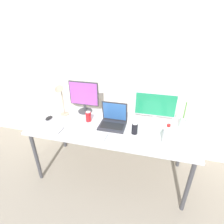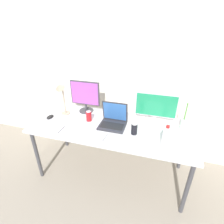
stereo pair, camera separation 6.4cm
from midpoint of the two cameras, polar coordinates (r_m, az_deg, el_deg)
ground_plane at (r=2.53m, az=-0.76°, el=-18.73°), size 16.00×16.00×0.00m
wall_back at (r=2.37m, az=2.86°, el=14.78°), size 7.00×0.08×2.60m
work_desk at (r=2.08m, az=-0.88°, el=-5.75°), size 1.87×0.78×0.74m
monitor_left at (r=2.30m, az=-9.92°, el=5.13°), size 0.39×0.19×0.42m
monitor_center at (r=2.12m, az=13.07°, el=1.72°), size 0.48×0.20×0.36m
laptop_silver at (r=2.04m, az=-0.48°, el=-2.67°), size 0.30×0.26×0.27m
keyboard_main at (r=1.90m, az=-8.05°, el=-7.30°), size 0.37×0.16×0.02m
keyboard_aux at (r=2.13m, az=-21.26°, el=-5.03°), size 0.36×0.14×0.02m
mouse_by_keyboard at (r=2.32m, az=-20.68°, el=-1.83°), size 0.07×0.11×0.04m
water_bottle at (r=1.77m, az=16.50°, el=-7.43°), size 0.08×0.08×0.24m
soda_can_near_keyboard at (r=1.90m, az=6.45°, el=-5.36°), size 0.07×0.07×0.13m
soda_can_by_laptop at (r=2.13m, az=-8.57°, el=-1.47°), size 0.07×0.07×0.13m
bamboo_vase at (r=2.14m, az=21.27°, el=-2.92°), size 0.07×0.07×0.31m
desk_lamp at (r=2.21m, az=-17.45°, el=5.69°), size 0.11×0.18×0.45m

